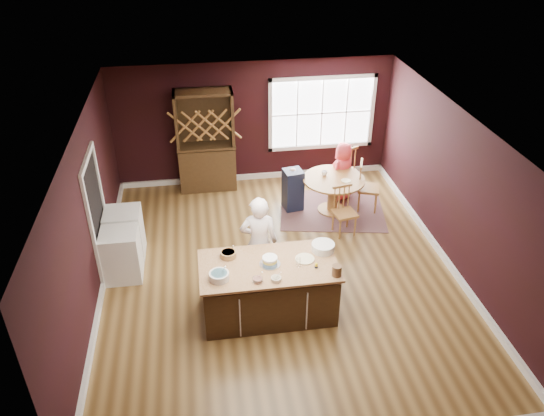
{
  "coord_description": "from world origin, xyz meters",
  "views": [
    {
      "loc": [
        -1.22,
        -7.21,
        5.73
      ],
      "look_at": [
        -0.06,
        0.41,
        1.05
      ],
      "focal_mm": 35.0,
      "sensor_mm": 36.0,
      "label": 1
    }
  ],
  "objects_px": {
    "high_chair": "(293,189)",
    "kitchen_island": "(269,290)",
    "chair_north": "(342,167)",
    "hutch": "(206,141)",
    "seated_woman": "(343,171)",
    "washer": "(122,255)",
    "baker": "(259,243)",
    "toddler": "(294,170)",
    "chair_south": "(345,211)",
    "layer_cake": "(270,261)",
    "dining_table": "(333,188)",
    "dryer": "(125,233)",
    "chair_east": "(369,186)"
  },
  "relations": [
    {
      "from": "kitchen_island",
      "to": "hutch",
      "type": "distance_m",
      "value": 4.31
    },
    {
      "from": "layer_cake",
      "to": "hutch",
      "type": "bearing_deg",
      "value": 100.17
    },
    {
      "from": "baker",
      "to": "high_chair",
      "type": "distance_m",
      "value": 2.57
    },
    {
      "from": "chair_east",
      "to": "chair_north",
      "type": "height_order",
      "value": "chair_north"
    },
    {
      "from": "chair_north",
      "to": "baker",
      "type": "bearing_deg",
      "value": 28.74
    },
    {
      "from": "chair_east",
      "to": "high_chair",
      "type": "xyz_separation_m",
      "value": [
        -1.52,
        0.26,
        -0.08
      ]
    },
    {
      "from": "washer",
      "to": "seated_woman",
      "type": "bearing_deg",
      "value": 25.14
    },
    {
      "from": "dryer",
      "to": "kitchen_island",
      "type": "bearing_deg",
      "value": -39.38
    },
    {
      "from": "chair_south",
      "to": "washer",
      "type": "xyz_separation_m",
      "value": [
        -4.06,
        -0.71,
        -0.05
      ]
    },
    {
      "from": "kitchen_island",
      "to": "chair_east",
      "type": "bearing_deg",
      "value": 48.43
    },
    {
      "from": "layer_cake",
      "to": "chair_south",
      "type": "relative_size",
      "value": 0.32
    },
    {
      "from": "layer_cake",
      "to": "high_chair",
      "type": "bearing_deg",
      "value": 73.05
    },
    {
      "from": "chair_south",
      "to": "hutch",
      "type": "xyz_separation_m",
      "value": [
        -2.48,
        2.23,
        0.62
      ]
    },
    {
      "from": "washer",
      "to": "dryer",
      "type": "xyz_separation_m",
      "value": [
        0.0,
        0.64,
        0.01
      ]
    },
    {
      "from": "baker",
      "to": "toddler",
      "type": "relative_size",
      "value": 6.43
    },
    {
      "from": "baker",
      "to": "high_chair",
      "type": "height_order",
      "value": "baker"
    },
    {
      "from": "chair_north",
      "to": "high_chair",
      "type": "distance_m",
      "value": 1.36
    },
    {
      "from": "kitchen_island",
      "to": "chair_north",
      "type": "xyz_separation_m",
      "value": [
        2.15,
        3.66,
        0.1
      ]
    },
    {
      "from": "dining_table",
      "to": "chair_east",
      "type": "height_order",
      "value": "chair_east"
    },
    {
      "from": "chair_south",
      "to": "high_chair",
      "type": "xyz_separation_m",
      "value": [
        -0.8,
        1.07,
        -0.04
      ]
    },
    {
      "from": "seated_woman",
      "to": "washer",
      "type": "distance_m",
      "value": 4.82
    },
    {
      "from": "high_chair",
      "to": "kitchen_island",
      "type": "bearing_deg",
      "value": -117.11
    },
    {
      "from": "chair_north",
      "to": "seated_woman",
      "type": "distance_m",
      "value": 0.38
    },
    {
      "from": "chair_south",
      "to": "baker",
      "type": "bearing_deg",
      "value": -155.55
    },
    {
      "from": "kitchen_island",
      "to": "chair_north",
      "type": "height_order",
      "value": "chair_north"
    },
    {
      "from": "seated_woman",
      "to": "baker",
      "type": "bearing_deg",
      "value": 14.07
    },
    {
      "from": "hutch",
      "to": "high_chair",
      "type": "bearing_deg",
      "value": -34.67
    },
    {
      "from": "seated_woman",
      "to": "toddler",
      "type": "bearing_deg",
      "value": -29.52
    },
    {
      "from": "chair_east",
      "to": "baker",
      "type": "bearing_deg",
      "value": 149.03
    },
    {
      "from": "layer_cake",
      "to": "seated_woman",
      "type": "bearing_deg",
      "value": 58.38
    },
    {
      "from": "dining_table",
      "to": "chair_south",
      "type": "relative_size",
      "value": 1.27
    },
    {
      "from": "chair_south",
      "to": "dining_table",
      "type": "bearing_deg",
      "value": 80.16
    },
    {
      "from": "seated_woman",
      "to": "high_chair",
      "type": "height_order",
      "value": "seated_woman"
    },
    {
      "from": "chair_east",
      "to": "seated_woman",
      "type": "distance_m",
      "value": 0.67
    },
    {
      "from": "kitchen_island",
      "to": "chair_east",
      "type": "xyz_separation_m",
      "value": [
        2.47,
        2.78,
        0.09
      ]
    },
    {
      "from": "kitchen_island",
      "to": "chair_south",
      "type": "xyz_separation_m",
      "value": [
        1.75,
        1.97,
        0.05
      ]
    },
    {
      "from": "chair_north",
      "to": "hutch",
      "type": "bearing_deg",
      "value": -35.09
    },
    {
      "from": "dryer",
      "to": "seated_woman",
      "type": "bearing_deg",
      "value": 17.88
    },
    {
      "from": "chair_north",
      "to": "toddler",
      "type": "bearing_deg",
      "value": -1.48
    },
    {
      "from": "layer_cake",
      "to": "chair_north",
      "type": "bearing_deg",
      "value": 59.8
    },
    {
      "from": "toddler",
      "to": "hutch",
      "type": "bearing_deg",
      "value": 148.95
    },
    {
      "from": "toddler",
      "to": "high_chair",
      "type": "bearing_deg",
      "value": -106.33
    },
    {
      "from": "high_chair",
      "to": "dryer",
      "type": "height_order",
      "value": "high_chair"
    },
    {
      "from": "high_chair",
      "to": "toddler",
      "type": "xyz_separation_m",
      "value": [
        0.04,
        0.13,
        0.35
      ]
    },
    {
      "from": "dining_table",
      "to": "layer_cake",
      "type": "relative_size",
      "value": 3.91
    },
    {
      "from": "chair_east",
      "to": "toddler",
      "type": "height_order",
      "value": "chair_east"
    },
    {
      "from": "chair_north",
      "to": "dryer",
      "type": "height_order",
      "value": "chair_north"
    },
    {
      "from": "dining_table",
      "to": "high_chair",
      "type": "xyz_separation_m",
      "value": [
        -0.79,
        0.22,
        -0.08
      ]
    },
    {
      "from": "chair_south",
      "to": "chair_north",
      "type": "xyz_separation_m",
      "value": [
        0.41,
        1.7,
        0.05
      ]
    },
    {
      "from": "baker",
      "to": "washer",
      "type": "xyz_separation_m",
      "value": [
        -2.26,
        0.55,
        -0.39
      ]
    }
  ]
}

